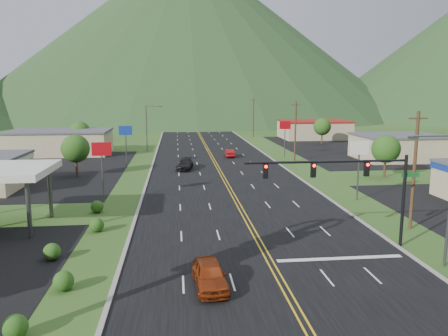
{
  "coord_description": "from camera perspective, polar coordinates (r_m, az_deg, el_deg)",
  "views": [
    {
      "loc": [
        -6.24,
        -15.96,
        11.56
      ],
      "look_at": [
        -1.86,
        24.09,
        4.5
      ],
      "focal_mm": 35.0,
      "sensor_mm": 36.0,
      "label": 1
    }
  ],
  "objects": [
    {
      "name": "tree_west_a",
      "position": [
        62.96,
        -18.83,
        2.41
      ],
      "size": [
        3.84,
        3.84,
        5.82
      ],
      "color": "#382314",
      "rests_on": "ground"
    },
    {
      "name": "building_east_mid",
      "position": [
        81.15,
        21.95,
        2.57
      ],
      "size": [
        14.4,
        11.4,
        4.3
      ],
      "color": "#CDBA8E",
      "rests_on": "ground"
    },
    {
      "name": "pole_sign_east_a",
      "position": [
        48.42,
        17.24,
        1.77
      ],
      "size": [
        2.0,
        0.18,
        6.4
      ],
      "color": "#59595E",
      "rests_on": "ground"
    },
    {
      "name": "car_dark_mid",
      "position": [
        65.7,
        -5.13,
        0.45
      ],
      "size": [
        2.94,
        5.56,
        1.54
      ],
      "primitive_type": "imported",
      "rotation": [
        0.0,
        0.0,
        -0.15
      ],
      "color": "black",
      "rests_on": "ground"
    },
    {
      "name": "car_red_near",
      "position": [
        26.75,
        -1.85,
        -13.83
      ],
      "size": [
        2.17,
        4.7,
        1.56
      ],
      "primitive_type": "imported",
      "rotation": [
        0.0,
        0.0,
        0.07
      ],
      "color": "maroon",
      "rests_on": "ground"
    },
    {
      "name": "car_red_far",
      "position": [
        78.16,
        0.75,
        1.95
      ],
      "size": [
        1.63,
        4.24,
        1.38
      ],
      "primitive_type": "imported",
      "rotation": [
        0.0,
        0.0,
        3.1
      ],
      "color": "maroon",
      "rests_on": "ground"
    },
    {
      "name": "building_west_far",
      "position": [
        87.23,
        -20.68,
        3.18
      ],
      "size": [
        18.4,
        11.4,
        4.5
      ],
      "color": "#CDBA8E",
      "rests_on": "ground"
    },
    {
      "name": "building_east_far",
      "position": [
        111.74,
        11.67,
        4.96
      ],
      "size": [
        16.4,
        12.4,
        4.5
      ],
      "color": "#CDBA8E",
      "rests_on": "ground"
    },
    {
      "name": "pole_sign_west_a",
      "position": [
        47.06,
        -15.68,
        1.62
      ],
      "size": [
        2.0,
        0.18,
        6.4
      ],
      "color": "#59595E",
      "rests_on": "ground"
    },
    {
      "name": "utility_pole_d",
      "position": [
        152.38,
        1.22,
        7.52
      ],
      "size": [
        1.6,
        0.28,
        10.0
      ],
      "color": "#382314",
      "rests_on": "ground"
    },
    {
      "name": "pole_sign_west_b",
      "position": [
        68.71,
        -12.73,
        4.26
      ],
      "size": [
        2.0,
        0.18,
        6.4
      ],
      "color": "#59595E",
      "rests_on": "ground"
    },
    {
      "name": "traffic_signal",
      "position": [
        33.13,
        16.47,
        -1.31
      ],
      "size": [
        13.1,
        0.43,
        7.0
      ],
      "color": "black",
      "rests_on": "ground"
    },
    {
      "name": "tree_east_b",
      "position": [
        99.63,
        12.71,
        5.28
      ],
      "size": [
        3.84,
        3.84,
        5.82
      ],
      "color": "#382314",
      "rests_on": "ground"
    },
    {
      "name": "pole_sign_east_b",
      "position": [
        78.63,
        7.98,
        5.1
      ],
      "size": [
        2.0,
        0.18,
        6.4
      ],
      "color": "#59595E",
      "rests_on": "ground"
    },
    {
      "name": "streetlight_west",
      "position": [
        86.36,
        -9.88,
        5.56
      ],
      "size": [
        3.28,
        0.25,
        9.0
      ],
      "color": "#59595E",
      "rests_on": "ground"
    },
    {
      "name": "utility_pole_c",
      "position": [
        112.88,
        3.87,
        6.65
      ],
      "size": [
        1.6,
        0.28,
        10.0
      ],
      "color": "#382314",
      "rests_on": "ground"
    },
    {
      "name": "utility_pole_a",
      "position": [
        39.8,
        23.6,
        -0.2
      ],
      "size": [
        1.6,
        0.28,
        10.0
      ],
      "color": "#382314",
      "rests_on": "ground"
    },
    {
      "name": "streetlight_east",
      "position": [
        31.91,
        27.05,
        -2.7
      ],
      "size": [
        3.28,
        0.25,
        9.0
      ],
      "color": "#59595E",
      "rests_on": "ground"
    },
    {
      "name": "tree_west_b",
      "position": [
        90.26,
        -18.27,
        4.57
      ],
      "size": [
        3.84,
        3.84,
        5.82
      ],
      "color": "#382314",
      "rests_on": "ground"
    },
    {
      "name": "utility_pole_b",
      "position": [
        73.93,
        9.3,
        4.82
      ],
      "size": [
        1.6,
        0.28,
        10.0
      ],
      "color": "#382314",
      "rests_on": "ground"
    },
    {
      "name": "tree_east_a",
      "position": [
        63.15,
        20.4,
        2.34
      ],
      "size": [
        3.84,
        3.84,
        5.82
      ],
      "color": "#382314",
      "rests_on": "ground"
    },
    {
      "name": "mountain_n",
      "position": [
        238.06,
        -4.91,
        17.38
      ],
      "size": [
        220.0,
        220.0,
        85.0
      ],
      "primitive_type": "cone",
      "color": "#1A3719",
      "rests_on": "ground"
    }
  ]
}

